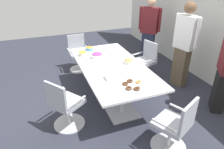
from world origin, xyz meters
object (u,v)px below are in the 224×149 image
at_px(snack_bowl_chips_yellow, 82,53).
at_px(person_standing_0, 149,30).
at_px(snack_bowl_candy_mix, 97,55).
at_px(napkin_pile, 110,77).
at_px(snack_bowl_chips_orange, 89,48).
at_px(donut_platter, 133,85).
at_px(office_chair_3, 65,107).
at_px(person_standing_1, 184,44).
at_px(office_chair_0, 175,128).
at_px(snack_bowl_cookies, 129,61).
at_px(office_chair_1, 145,63).
at_px(office_chair_2, 78,55).
at_px(plate_stack, 109,48).
at_px(conference_table, 112,71).

bearing_deg(snack_bowl_chips_yellow, person_standing_0, 109.07).
bearing_deg(snack_bowl_candy_mix, napkin_pile, -3.19).
height_order(snack_bowl_chips_orange, donut_platter, snack_bowl_chips_orange).
bearing_deg(office_chair_3, person_standing_1, 66.26).
distance_m(person_standing_0, napkin_pile, 2.64).
xyz_separation_m(office_chair_3, snack_bowl_candy_mix, (-1.01, 0.88, 0.40)).
xyz_separation_m(office_chair_0, snack_bowl_candy_mix, (-2.09, -0.51, 0.40)).
distance_m(office_chair_0, napkin_pile, 1.32).
height_order(office_chair_3, donut_platter, office_chair_3).
height_order(person_standing_1, snack_bowl_cookies, person_standing_1).
bearing_deg(office_chair_1, donut_platter, 128.60).
bearing_deg(person_standing_1, snack_bowl_cookies, 77.88).
relative_size(office_chair_0, office_chair_2, 1.00).
bearing_deg(plate_stack, snack_bowl_cookies, 6.17).
bearing_deg(person_standing_0, napkin_pile, 94.15).
xyz_separation_m(snack_bowl_cookies, snack_bowl_chips_orange, (-0.99, -0.54, -0.00)).
bearing_deg(snack_bowl_chips_orange, plate_stack, 77.45).
distance_m(snack_bowl_chips_yellow, donut_platter, 1.63).
relative_size(office_chair_2, napkin_pile, 4.98).
xyz_separation_m(person_standing_1, snack_bowl_chips_yellow, (-0.71, -2.08, -0.18)).
distance_m(snack_bowl_cookies, snack_bowl_chips_orange, 1.13).
height_order(snack_bowl_chips_yellow, plate_stack, snack_bowl_chips_yellow).
bearing_deg(snack_bowl_candy_mix, snack_bowl_chips_yellow, -132.06).
xyz_separation_m(snack_bowl_cookies, napkin_pile, (0.46, -0.56, -0.01)).
xyz_separation_m(office_chair_2, person_standing_1, (1.63, 1.99, 0.58)).
relative_size(office_chair_3, donut_platter, 2.46).
distance_m(office_chair_1, donut_platter, 1.76).
height_order(office_chair_3, plate_stack, office_chair_3).
xyz_separation_m(office_chair_0, snack_bowl_chips_orange, (-2.58, -0.54, 0.39)).
bearing_deg(office_chair_3, conference_table, 82.70).
xyz_separation_m(office_chair_3, donut_platter, (0.32, 1.08, 0.36)).
xyz_separation_m(conference_table, office_chair_3, (0.55, -1.04, -0.22)).
distance_m(donut_platter, napkin_pile, 0.45).
xyz_separation_m(plate_stack, napkin_pile, (1.36, -0.46, 0.01)).
xyz_separation_m(conference_table, person_standing_0, (-1.40, 1.62, 0.32)).
xyz_separation_m(person_standing_0, donut_platter, (2.27, -1.58, -0.17)).
distance_m(office_chair_0, snack_bowl_chips_yellow, 2.47).
height_order(person_standing_1, donut_platter, person_standing_1).
bearing_deg(snack_bowl_cookies, office_chair_0, 0.27).
distance_m(office_chair_0, snack_bowl_chips_orange, 2.67).
distance_m(person_standing_1, snack_bowl_chips_yellow, 2.21).
relative_size(office_chair_1, donut_platter, 2.46).
bearing_deg(office_chair_2, office_chair_0, 100.19).
bearing_deg(office_chair_3, person_standing_0, 91.31).
height_order(person_standing_0, snack_bowl_chips_orange, person_standing_0).
distance_m(office_chair_2, plate_stack, 1.01).
relative_size(office_chair_2, snack_bowl_candy_mix, 3.75).
bearing_deg(office_chair_3, plate_stack, 102.74).
xyz_separation_m(snack_bowl_candy_mix, donut_platter, (1.33, 0.20, -0.04)).
height_order(office_chair_0, napkin_pile, office_chair_0).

